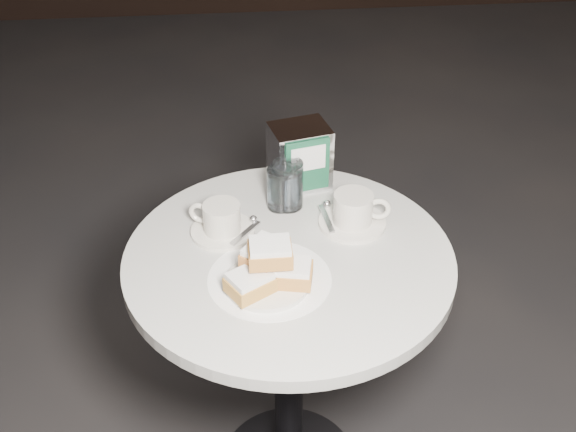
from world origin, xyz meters
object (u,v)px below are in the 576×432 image
at_px(coffee_cup_right, 354,212).
at_px(napkin_dispenser, 300,157).
at_px(beignet_plate, 268,270).
at_px(coffee_cup_left, 222,221).
at_px(cafe_table, 289,322).
at_px(water_glass_left, 280,189).
at_px(water_glass_right, 288,185).

xyz_separation_m(coffee_cup_right, napkin_dispenser, (-0.10, 0.17, 0.04)).
distance_m(beignet_plate, coffee_cup_left, 0.21).
xyz_separation_m(coffee_cup_left, coffee_cup_right, (0.29, 0.00, 0.00)).
height_order(cafe_table, water_glass_left, water_glass_left).
height_order(cafe_table, napkin_dispenser, napkin_dispenser).
xyz_separation_m(coffee_cup_left, napkin_dispenser, (0.19, 0.18, 0.05)).
xyz_separation_m(coffee_cup_left, water_glass_left, (0.14, 0.09, 0.02)).
relative_size(water_glass_right, napkin_dispenser, 0.74).
relative_size(coffee_cup_right, water_glass_left, 1.73).
relative_size(water_glass_left, water_glass_right, 0.88).
xyz_separation_m(cafe_table, beignet_plate, (-0.05, -0.10, 0.24)).
xyz_separation_m(cafe_table, water_glass_right, (0.01, 0.18, 0.25)).
height_order(beignet_plate, coffee_cup_right, beignet_plate).
bearing_deg(water_glass_right, beignet_plate, -103.14).
relative_size(cafe_table, napkin_dispenser, 4.84).
xyz_separation_m(cafe_table, coffee_cup_left, (-0.14, 0.09, 0.23)).
bearing_deg(coffee_cup_left, beignet_plate, -40.52).
distance_m(cafe_table, water_glass_left, 0.30).
bearing_deg(cafe_table, water_glass_left, 90.78).
height_order(coffee_cup_left, napkin_dispenser, napkin_dispenser).
height_order(coffee_cup_right, napkin_dispenser, napkin_dispenser).
height_order(cafe_table, water_glass_right, water_glass_right).
bearing_deg(beignet_plate, coffee_cup_right, 43.04).
bearing_deg(coffee_cup_left, cafe_table, -8.88).
height_order(cafe_table, coffee_cup_right, coffee_cup_right).
bearing_deg(water_glass_right, cafe_table, -94.64).
distance_m(beignet_plate, coffee_cup_right, 0.28).
height_order(coffee_cup_right, water_glass_right, water_glass_right).
bearing_deg(napkin_dispenser, coffee_cup_left, -150.21).
height_order(beignet_plate, water_glass_right, water_glass_right).
relative_size(cafe_table, water_glass_right, 6.57).
relative_size(beignet_plate, water_glass_right, 1.80).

